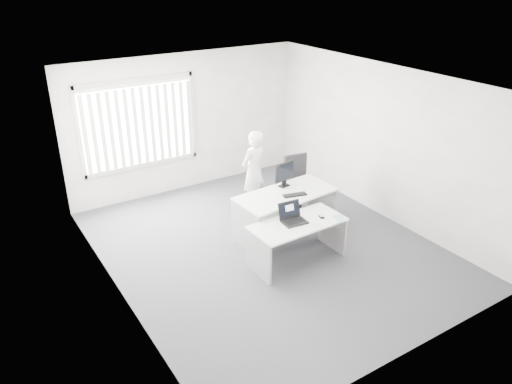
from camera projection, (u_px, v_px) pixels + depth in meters
ground at (267, 247)px, 8.42m from camera, size 6.00×6.00×0.00m
wall_back at (186, 123)px, 10.12m from camera, size 5.00×0.02×2.80m
wall_front at (418, 258)px, 5.53m from camera, size 5.00×0.02×2.80m
wall_left at (111, 209)px, 6.61m from camera, size 0.02×6.00×2.80m
wall_right at (383, 142)px, 9.04m from camera, size 0.02×6.00×2.80m
ceiling at (269, 82)px, 7.23m from camera, size 5.00×6.00×0.02m
window at (139, 124)px, 9.54m from camera, size 2.32×0.06×1.76m
blinds at (140, 126)px, 9.51m from camera, size 2.20×0.10×1.50m
desk_near at (297, 233)px, 7.84m from camera, size 1.54×0.75×0.69m
desk_far at (286, 205)px, 8.58m from camera, size 1.80×0.94×0.80m
office_chair at (298, 194)px, 9.52m from camera, size 0.72×0.72×1.09m
person at (254, 172)px, 9.32m from camera, size 0.67×0.54×1.61m
laptop at (295, 214)px, 7.69m from camera, size 0.40×0.37×0.29m
paper_sheet at (322, 219)px, 7.86m from camera, size 0.33×0.24×0.00m
mouse at (321, 216)px, 7.90m from camera, size 0.09×0.12×0.04m
booklet at (341, 218)px, 7.87m from camera, size 0.21×0.26×0.01m
keyboard at (295, 195)px, 8.40m from camera, size 0.43×0.23×0.02m
monitor at (284, 175)px, 8.66m from camera, size 0.46×0.22×0.44m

